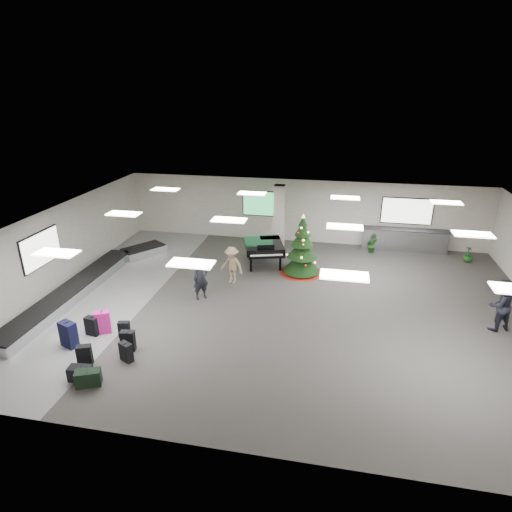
% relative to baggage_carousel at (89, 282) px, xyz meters
% --- Properties ---
extents(ground, '(18.00, 18.00, 0.00)m').
position_rel_baggage_carousel_xyz_m(ground, '(7.84, 0.08, -0.21)').
color(ground, '#3B3735').
rests_on(ground, ground).
extents(room_envelope, '(18.02, 14.02, 3.21)m').
position_rel_baggage_carousel_xyz_m(room_envelope, '(7.46, 0.75, 2.12)').
color(room_envelope, '#AEA79F').
rests_on(room_envelope, ground).
extents(baggage_carousel, '(2.28, 9.71, 0.43)m').
position_rel_baggage_carousel_xyz_m(baggage_carousel, '(0.00, 0.00, 0.00)').
color(baggage_carousel, silver).
rests_on(baggage_carousel, ground).
extents(service_counter, '(4.05, 0.65, 1.08)m').
position_rel_baggage_carousel_xyz_m(service_counter, '(12.84, 6.73, 0.33)').
color(service_counter, silver).
rests_on(service_counter, ground).
extents(suitcase_0, '(0.46, 0.35, 0.65)m').
position_rel_baggage_carousel_xyz_m(suitcase_0, '(2.71, -4.66, 0.11)').
color(suitcase_0, black).
rests_on(suitcase_0, ground).
extents(suitcase_1, '(0.45, 0.29, 0.67)m').
position_rel_baggage_carousel_xyz_m(suitcase_1, '(3.59, -3.73, 0.11)').
color(suitcase_1, black).
rests_on(suitcase_1, ground).
extents(pink_suitcase, '(0.56, 0.46, 0.78)m').
position_rel_baggage_carousel_xyz_m(pink_suitcase, '(2.33, -2.97, 0.17)').
color(pink_suitcase, '#D21B85').
rests_on(pink_suitcase, ground).
extents(suitcase_3, '(0.39, 0.26, 0.55)m').
position_rel_baggage_carousel_xyz_m(suitcase_3, '(3.11, -3.05, 0.05)').
color(suitcase_3, black).
rests_on(suitcase_3, ground).
extents(navy_suitcase, '(0.61, 0.49, 0.85)m').
position_rel_baggage_carousel_xyz_m(navy_suitcase, '(1.70, -3.89, 0.20)').
color(navy_suitcase, black).
rests_on(navy_suitcase, ground).
extents(green_duffel, '(0.74, 0.56, 0.47)m').
position_rel_baggage_carousel_xyz_m(green_duffel, '(3.29, -5.46, 0.01)').
color(green_duffel, black).
rests_on(green_duffel, ground).
extents(suitcase_7, '(0.46, 0.37, 0.61)m').
position_rel_baggage_carousel_xyz_m(suitcase_7, '(3.79, -4.25, 0.08)').
color(suitcase_7, black).
rests_on(suitcase_7, ground).
extents(suitcase_8, '(0.46, 0.31, 0.65)m').
position_rel_baggage_carousel_xyz_m(suitcase_8, '(2.05, -3.15, 0.10)').
color(suitcase_8, black).
rests_on(suitcase_8, ground).
extents(black_duffel, '(0.65, 0.41, 0.43)m').
position_rel_baggage_carousel_xyz_m(black_duffel, '(2.95, -5.30, -0.01)').
color(black_duffel, black).
rests_on(black_duffel, ground).
extents(christmas_tree, '(1.86, 1.86, 2.65)m').
position_rel_baggage_carousel_xyz_m(christmas_tree, '(8.20, 3.06, 0.70)').
color(christmas_tree, '#691309').
rests_on(christmas_tree, ground).
extents(grand_piano, '(2.14, 2.48, 1.20)m').
position_rel_baggage_carousel_xyz_m(grand_piano, '(6.47, 3.61, 0.64)').
color(grand_piano, black).
rests_on(grand_piano, ground).
extents(traveler_a, '(0.73, 0.71, 1.69)m').
position_rel_baggage_carousel_xyz_m(traveler_a, '(4.73, -0.04, 0.63)').
color(traveler_a, black).
rests_on(traveler_a, ground).
extents(traveler_b, '(1.14, 0.87, 1.56)m').
position_rel_baggage_carousel_xyz_m(traveler_b, '(5.53, 1.53, 0.56)').
color(traveler_b, '#9B8460').
rests_on(traveler_b, ground).
extents(traveler_bench, '(1.06, 0.95, 1.79)m').
position_rel_baggage_carousel_xyz_m(traveler_bench, '(14.98, -0.27, 0.68)').
color(traveler_bench, black).
rests_on(traveler_bench, ground).
extents(potted_plant_left, '(0.49, 0.43, 0.75)m').
position_rel_baggage_carousel_xyz_m(potted_plant_left, '(11.33, 6.09, 0.16)').
color(potted_plant_left, '#143E1A').
rests_on(potted_plant_left, ground).
extents(potted_plant_right, '(0.56, 0.56, 0.75)m').
position_rel_baggage_carousel_xyz_m(potted_plant_right, '(15.57, 5.74, 0.16)').
color(potted_plant_right, '#143E1A').
rests_on(potted_plant_right, ground).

